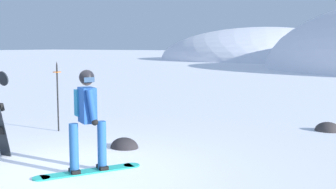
% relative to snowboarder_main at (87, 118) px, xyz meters
% --- Properties ---
extents(ground_plane, '(300.00, 300.00, 0.00)m').
position_rel_snowboarder_main_xyz_m(ground_plane, '(-0.32, -0.23, -0.92)').
color(ground_plane, white).
extents(ridge_peak_far, '(30.48, 27.43, 9.44)m').
position_rel_snowboarder_main_xyz_m(ridge_peak_far, '(-15.20, 56.47, -0.92)').
color(ridge_peak_far, white).
rests_on(ridge_peak_far, ground).
extents(snowboarder_main, '(1.10, 1.61, 1.71)m').
position_rel_snowboarder_main_xyz_m(snowboarder_main, '(0.00, 0.00, 0.00)').
color(snowboarder_main, '#23B7A3').
rests_on(snowboarder_main, ground).
extents(piste_marker_near, '(0.20, 0.20, 1.72)m').
position_rel_snowboarder_main_xyz_m(piste_marker_near, '(-2.92, 2.31, 0.07)').
color(piste_marker_near, black).
rests_on(piste_marker_near, ground).
extents(rock_dark, '(0.61, 0.52, 0.42)m').
position_rel_snowboarder_main_xyz_m(rock_dark, '(-0.48, 1.69, -0.92)').
color(rock_dark, '#282628').
rests_on(rock_dark, ground).
extents(rock_small, '(0.64, 0.54, 0.45)m').
position_rel_snowboarder_main_xyz_m(rock_small, '(2.84, 5.66, -0.92)').
color(rock_small, '#383333').
rests_on(rock_small, ground).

